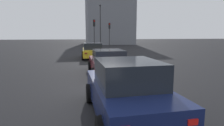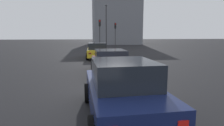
% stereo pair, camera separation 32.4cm
% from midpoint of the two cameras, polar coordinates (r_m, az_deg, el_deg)
% --- Properties ---
extents(ground_plane, '(160.00, 160.00, 0.20)m').
position_cam_midpoint_polar(ground_plane, '(8.55, 0.95, -7.56)').
color(ground_plane, black).
extents(car_yellow_lead, '(4.51, 2.16, 1.48)m').
position_cam_midpoint_polar(car_yellow_lead, '(18.23, -4.06, 3.73)').
color(car_yellow_lead, gold).
rests_on(car_yellow_lead, ground_plane).
extents(car_maroon_second, '(4.35, 2.12, 1.44)m').
position_cam_midpoint_polar(car_maroon_second, '(10.76, 0.24, 0.20)').
color(car_maroon_second, '#510F16').
rests_on(car_maroon_second, ground_plane).
extents(car_navy_third, '(4.23, 2.11, 1.61)m').
position_cam_midpoint_polar(car_navy_third, '(5.24, 4.89, -8.23)').
color(car_navy_third, '#141E4C').
rests_on(car_navy_third, ground_plane).
extents(traffic_light_near_left, '(0.32, 0.29, 4.12)m').
position_cam_midpoint_polar(traffic_light_near_left, '(31.15, 1.32, 9.94)').
color(traffic_light_near_left, '#2D2D30').
rests_on(traffic_light_near_left, ground_plane).
extents(traffic_light_near_right, '(0.32, 0.29, 4.25)m').
position_cam_midpoint_polar(traffic_light_near_right, '(26.11, -3.38, 10.36)').
color(traffic_light_near_right, '#2D2D30').
rests_on(traffic_light_near_right, ground_plane).
extents(street_lamp_kerbside, '(0.56, 0.36, 6.92)m').
position_cam_midpoint_polar(street_lamp_kerbside, '(30.52, -1.46, 12.10)').
color(street_lamp_kerbside, '#2D2D30').
rests_on(street_lamp_kerbside, ground_plane).
extents(building_facade_left, '(13.44, 10.60, 12.59)m').
position_cam_midpoint_polar(building_facade_left, '(47.92, 1.00, 13.49)').
color(building_facade_left, slate).
rests_on(building_facade_left, ground_plane).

